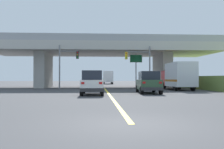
{
  "coord_description": "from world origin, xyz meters",
  "views": [
    {
      "loc": [
        -1.06,
        -7.48,
        1.41
      ],
      "look_at": [
        0.64,
        20.23,
        1.81
      ],
      "focal_mm": 39.78,
      "sensor_mm": 36.0,
      "label": 1
    }
  ],
  "objects": [
    {
      "name": "semi_truck_distant",
      "position": [
        1.62,
        52.79,
        1.59
      ],
      "size": [
        2.33,
        6.53,
        3.03
      ],
      "color": "navy",
      "rests_on": "ground"
    },
    {
      "name": "suv_lead",
      "position": [
        -1.45,
        13.52,
        1.01
      ],
      "size": [
        1.87,
        4.42,
        2.02
      ],
      "color": "silver",
      "rests_on": "ground"
    },
    {
      "name": "box_truck",
      "position": [
        8.54,
        21.19,
        1.66
      ],
      "size": [
        2.33,
        6.79,
        3.17
      ],
      "color": "red",
      "rests_on": "ground"
    },
    {
      "name": "traffic_signal_nearside",
      "position": [
        4.68,
        24.23,
        3.5
      ],
      "size": [
        3.31,
        0.36,
        5.55
      ],
      "color": "slate",
      "rests_on": "ground"
    },
    {
      "name": "sedan_oncoming",
      "position": [
        -1.05,
        37.84,
        1.01
      ],
      "size": [
        1.98,
        4.34,
        2.02
      ],
      "color": "maroon",
      "rests_on": "ground"
    },
    {
      "name": "traffic_signal_farside",
      "position": [
        -4.98,
        24.21,
        3.48
      ],
      "size": [
        2.51,
        0.36,
        5.6
      ],
      "color": "slate",
      "rests_on": "ground"
    },
    {
      "name": "highway_sign",
      "position": [
        4.6,
        28.08,
        3.7
      ],
      "size": [
        1.78,
        0.17,
        4.96
      ],
      "color": "slate",
      "rests_on": "ground"
    },
    {
      "name": "ground",
      "position": [
        0.0,
        29.93,
        0.0
      ],
      "size": [
        160.0,
        160.0,
        0.0
      ],
      "primitive_type": "plane",
      "color": "#424244"
    },
    {
      "name": "lane_divider_stripe",
      "position": [
        0.0,
        13.47,
        0.0
      ],
      "size": [
        0.2,
        26.94,
        0.01
      ],
      "primitive_type": "cube",
      "color": "yellow",
      "rests_on": "ground"
    },
    {
      "name": "suv_crossing",
      "position": [
        3.72,
        15.29,
        1.01
      ],
      "size": [
        2.15,
        4.78,
        2.02
      ],
      "rotation": [
        0.0,
        0.0,
        -0.06
      ],
      "color": "#2D4C33",
      "rests_on": "ground"
    },
    {
      "name": "overpass_bridge",
      "position": [
        0.0,
        29.93,
        5.14
      ],
      "size": [
        33.05,
        10.85,
        7.18
      ],
      "color": "#B7B5AD",
      "rests_on": "ground"
    }
  ]
}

